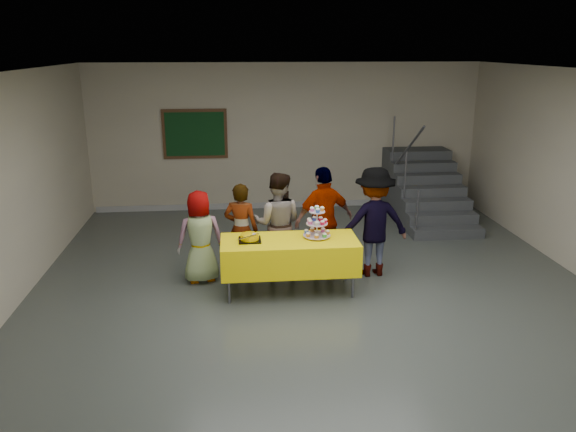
# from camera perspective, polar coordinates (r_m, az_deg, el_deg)

# --- Properties ---
(room_shell) EXTENTS (10.00, 10.04, 3.02)m
(room_shell) POSITION_cam_1_polar(r_m,az_deg,el_deg) (6.71, 3.86, 6.69)
(room_shell) COLOR #4C514C
(room_shell) RESTS_ON ground
(bake_table) EXTENTS (1.88, 0.78, 0.77)m
(bake_table) POSITION_cam_1_polar(r_m,az_deg,el_deg) (7.76, 0.15, -3.92)
(bake_table) COLOR #595960
(bake_table) RESTS_ON ground
(cupcake_stand) EXTENTS (0.38, 0.38, 0.44)m
(cupcake_stand) POSITION_cam_1_polar(r_m,az_deg,el_deg) (7.74, 2.96, -0.93)
(cupcake_stand) COLOR silver
(cupcake_stand) RESTS_ON bake_table
(bear_cake) EXTENTS (0.32, 0.36, 0.12)m
(bear_cake) POSITION_cam_1_polar(r_m,az_deg,el_deg) (7.65, -3.91, -2.10)
(bear_cake) COLOR black
(bear_cake) RESTS_ON bake_table
(schoolchild_a) EXTENTS (0.74, 0.56, 1.36)m
(schoolchild_a) POSITION_cam_1_polar(r_m,az_deg,el_deg) (8.17, -8.91, -2.11)
(schoolchild_a) COLOR slate
(schoolchild_a) RESTS_ON ground
(schoolchild_b) EXTENTS (0.59, 0.46, 1.41)m
(schoolchild_b) POSITION_cam_1_polar(r_m,az_deg,el_deg) (8.33, -4.78, -1.40)
(schoolchild_b) COLOR slate
(schoolchild_b) RESTS_ON ground
(schoolchild_c) EXTENTS (0.86, 0.73, 1.55)m
(schoolchild_c) POSITION_cam_1_polar(r_m,az_deg,el_deg) (8.37, -1.07, -0.76)
(schoolchild_c) COLOR slate
(schoolchild_c) RESTS_ON ground
(schoolchild_d) EXTENTS (1.03, 0.70, 1.63)m
(schoolchild_d) POSITION_cam_1_polar(r_m,az_deg,el_deg) (8.40, 3.66, -0.43)
(schoolchild_d) COLOR slate
(schoolchild_d) RESTS_ON ground
(schoolchild_e) EXTENTS (1.11, 0.70, 1.64)m
(schoolchild_e) POSITION_cam_1_polar(r_m,az_deg,el_deg) (8.38, 8.71, -0.61)
(schoolchild_e) COLOR slate
(schoolchild_e) RESTS_ON ground
(staircase) EXTENTS (1.30, 2.40, 2.04)m
(staircase) POSITION_cam_1_polar(r_m,az_deg,el_deg) (11.63, 13.58, 2.38)
(staircase) COLOR #424447
(staircase) RESTS_ON ground
(noticeboard) EXTENTS (1.30, 0.05, 1.00)m
(noticeboard) POSITION_cam_1_polar(r_m,az_deg,el_deg) (11.61, -9.43, 8.22)
(noticeboard) COLOR #472B16
(noticeboard) RESTS_ON ground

